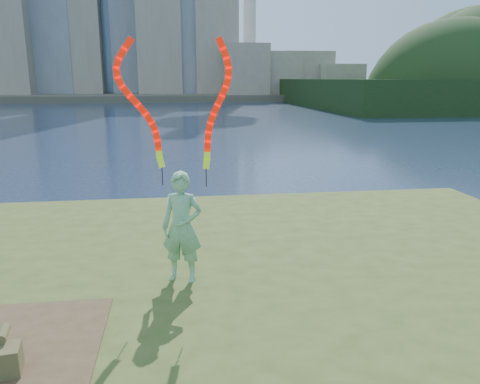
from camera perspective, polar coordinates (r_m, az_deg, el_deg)
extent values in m
plane|color=#192640|center=(9.35, -9.90, -12.27)|extent=(320.00, 320.00, 0.00)
cube|color=#3B4B1A|center=(7.10, -10.59, -19.97)|extent=(20.00, 18.00, 0.30)
cube|color=#3B4B1A|center=(7.23, -10.58, -17.00)|extent=(17.00, 15.00, 0.30)
cube|color=#3B4B1A|center=(7.28, -10.60, -14.51)|extent=(14.00, 12.00, 0.30)
cube|color=#4B4637|center=(103.48, -8.32, 11.58)|extent=(320.00, 40.00, 1.20)
imported|color=#147927|center=(7.66, -7.09, -4.28)|extent=(0.77, 0.62, 1.82)
cylinder|color=black|center=(7.67, -9.45, 1.95)|extent=(0.02, 0.02, 0.30)
cylinder|color=black|center=(7.47, -4.14, 1.78)|extent=(0.02, 0.02, 0.30)
cylinder|color=#4D4425|center=(6.26, -26.91, -15.13)|extent=(0.16, 0.33, 0.11)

